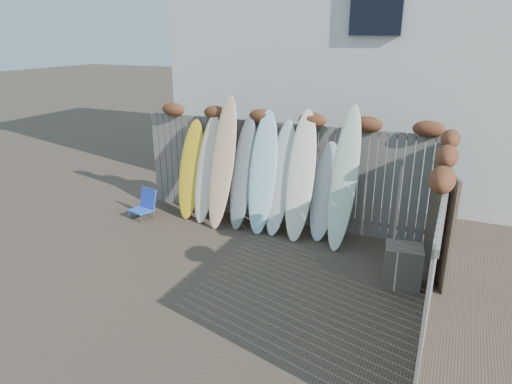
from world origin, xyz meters
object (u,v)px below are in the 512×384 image
at_px(beach_chair, 145,204).
at_px(surfboard_0, 191,169).
at_px(wooden_crate, 403,266).
at_px(lattice_panel, 439,225).

xyz_separation_m(beach_chair, surfboard_0, (0.85, 0.50, 0.71)).
height_order(beach_chair, wooden_crate, wooden_crate).
bearing_deg(wooden_crate, beach_chair, 172.98).
xyz_separation_m(beach_chair, lattice_panel, (5.63, -0.16, 0.59)).
height_order(lattice_panel, surfboard_0, surfboard_0).
distance_m(wooden_crate, surfboard_0, 4.56).
bearing_deg(beach_chair, lattice_panel, -1.65).
height_order(beach_chair, surfboard_0, surfboard_0).
xyz_separation_m(wooden_crate, lattice_panel, (0.42, 0.48, 0.55)).
relative_size(beach_chair, wooden_crate, 0.92).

